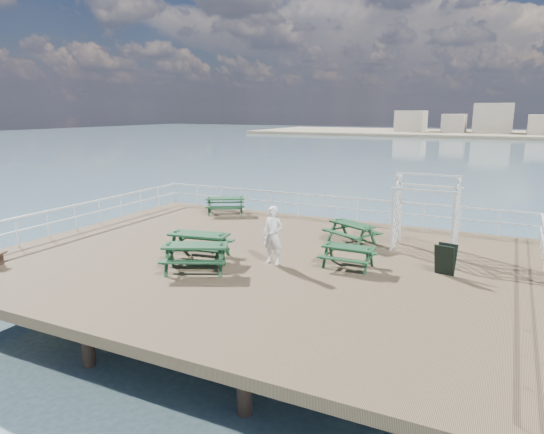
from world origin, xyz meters
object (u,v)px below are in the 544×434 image
at_px(picnic_table_e, 195,252).
at_px(trellis_arbor, 425,217).
at_px(person, 273,235).
at_px(picnic_table_c, 348,252).
at_px(picnic_table_d, 199,240).
at_px(picnic_table_b, 352,229).
at_px(picnic_table_a, 225,202).

distance_m(picnic_table_e, trellis_arbor, 8.28).
bearing_deg(person, picnic_table_c, 21.10).
xyz_separation_m(picnic_table_d, trellis_arbor, (6.79, 4.36, 0.61)).
bearing_deg(picnic_table_d, picnic_table_e, -69.72).
distance_m(picnic_table_d, picnic_table_e, 1.39).
bearing_deg(picnic_table_b, person, -85.51).
bearing_deg(picnic_table_e, picnic_table_a, 89.93).
distance_m(picnic_table_c, trellis_arbor, 3.69).
bearing_deg(picnic_table_a, picnic_table_e, -95.09).
distance_m(picnic_table_b, trellis_arbor, 2.73).
xyz_separation_m(picnic_table_a, person, (5.60, -6.08, 0.39)).
bearing_deg(picnic_table_b, trellis_arbor, 32.28).
xyz_separation_m(picnic_table_a, picnic_table_c, (7.95, -5.34, -0.07)).
distance_m(picnic_table_c, picnic_table_d, 5.09).
xyz_separation_m(picnic_table_c, picnic_table_e, (-4.23, -2.47, 0.12)).
relative_size(picnic_table_d, trellis_arbor, 0.81).
bearing_deg(person, picnic_table_d, -164.82).
distance_m(picnic_table_d, trellis_arbor, 8.10).
bearing_deg(picnic_table_a, person, -77.89).
bearing_deg(picnic_table_e, picnic_table_d, 94.42).
relative_size(picnic_table_a, picnic_table_d, 1.05).
bearing_deg(picnic_table_d, picnic_table_c, 4.80).
bearing_deg(picnic_table_d, trellis_arbor, 23.02).
xyz_separation_m(picnic_table_c, trellis_arbor, (1.87, 3.09, 0.73)).
distance_m(picnic_table_b, picnic_table_e, 6.38).
distance_m(picnic_table_b, picnic_table_c, 2.99).
bearing_deg(picnic_table_c, picnic_table_a, 146.23).
bearing_deg(trellis_arbor, picnic_table_a, 169.25).
bearing_deg(person, trellis_arbor, 45.81).
xyz_separation_m(trellis_arbor, person, (-4.22, -3.83, -0.27)).
bearing_deg(trellis_arbor, picnic_table_b, -173.55).
bearing_deg(picnic_table_a, picnic_table_b, -49.36).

